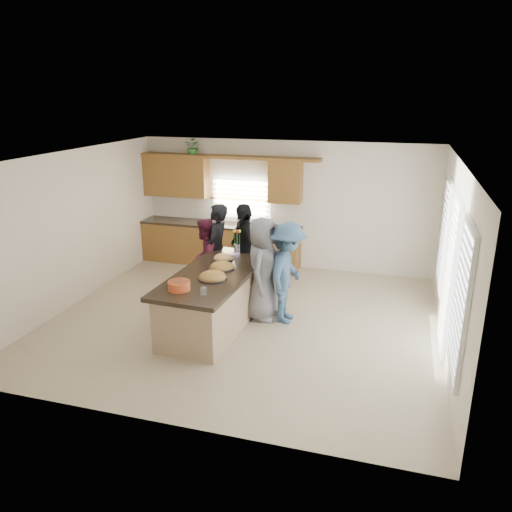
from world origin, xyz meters
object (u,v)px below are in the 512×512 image
(woman_right_front, at_px, (263,269))
(woman_right_back, at_px, (287,273))
(woman_left_back, at_px, (217,251))
(woman_left_mid, at_px, (205,258))
(island, at_px, (215,300))
(woman_left_front, at_px, (244,251))
(salad_bowl, at_px, (179,285))

(woman_right_front, bearing_deg, woman_right_back, -89.99)
(woman_left_back, height_order, woman_left_mid, woman_left_back)
(island, distance_m, woman_left_back, 1.38)
(woman_left_mid, height_order, woman_left_front, woman_left_front)
(salad_bowl, height_order, woman_left_back, woman_left_back)
(salad_bowl, bearing_deg, woman_left_front, 81.61)
(woman_left_front, relative_size, woman_right_back, 1.05)
(salad_bowl, height_order, woman_left_mid, woman_left_mid)
(salad_bowl, height_order, woman_right_back, woman_right_back)
(woman_left_front, distance_m, woman_right_back, 1.31)
(woman_right_back, height_order, woman_right_front, woman_right_front)
(salad_bowl, height_order, woman_left_front, woman_left_front)
(salad_bowl, relative_size, woman_left_mid, 0.22)
(salad_bowl, xyz_separation_m, woman_right_front, (0.91, 1.39, -0.12))
(island, distance_m, salad_bowl, 1.08)
(woman_left_back, distance_m, woman_left_front, 0.52)
(island, relative_size, salad_bowl, 8.28)
(woman_left_front, bearing_deg, island, -46.15)
(woman_left_mid, xyz_separation_m, woman_right_front, (1.33, -0.67, 0.14))
(woman_left_front, height_order, woman_right_back, woman_left_front)
(island, xyz_separation_m, woman_left_front, (0.09, 1.32, 0.46))
(woman_left_back, distance_m, woman_right_front, 1.32)
(island, bearing_deg, woman_left_front, 88.55)
(salad_bowl, bearing_deg, woman_right_back, 45.78)
(woman_left_back, distance_m, woman_left_mid, 0.28)
(salad_bowl, bearing_deg, woman_left_mid, 101.39)
(woman_left_back, relative_size, woman_left_front, 0.99)
(salad_bowl, relative_size, woman_left_back, 0.18)
(salad_bowl, bearing_deg, woman_left_back, 95.07)
(woman_left_back, relative_size, woman_right_front, 1.00)
(woman_left_back, height_order, woman_right_back, woman_left_back)
(woman_left_front, bearing_deg, woman_left_back, -123.16)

